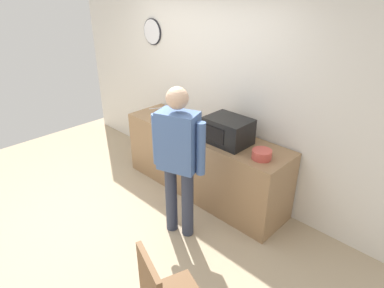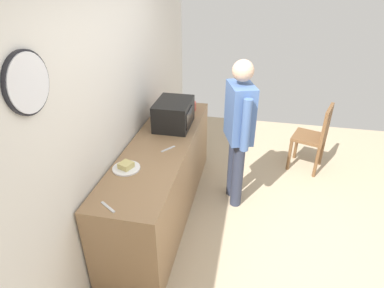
# 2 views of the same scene
# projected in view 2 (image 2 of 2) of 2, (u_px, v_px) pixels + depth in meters

# --- Properties ---
(ground_plane) EXTENTS (6.00, 6.00, 0.00)m
(ground_plane) POSITION_uv_depth(u_px,v_px,m) (270.00, 243.00, 3.28)
(ground_plane) COLOR tan
(back_wall) EXTENTS (5.40, 0.13, 2.60)m
(back_wall) POSITION_uv_depth(u_px,v_px,m) (109.00, 114.00, 2.93)
(back_wall) COLOR silver
(back_wall) RESTS_ON ground_plane
(kitchen_counter) EXTENTS (2.34, 0.62, 0.89)m
(kitchen_counter) POSITION_uv_depth(u_px,v_px,m) (162.00, 178.00, 3.53)
(kitchen_counter) COLOR #93704C
(kitchen_counter) RESTS_ON ground_plane
(microwave) EXTENTS (0.50, 0.39, 0.30)m
(microwave) POSITION_uv_depth(u_px,v_px,m) (174.00, 114.00, 3.59)
(microwave) COLOR black
(microwave) RESTS_ON kitchen_counter
(sandwich_plate) EXTENTS (0.25, 0.25, 0.07)m
(sandwich_plate) POSITION_uv_depth(u_px,v_px,m) (126.00, 167.00, 2.88)
(sandwich_plate) COLOR white
(sandwich_plate) RESTS_ON kitchen_counter
(salad_bowl) EXTENTS (0.21, 0.21, 0.10)m
(salad_bowl) POSITION_uv_depth(u_px,v_px,m) (188.00, 106.00, 4.06)
(salad_bowl) COLOR #C64C42
(salad_bowl) RESTS_ON kitchen_counter
(fork_utensil) EXTENTS (0.15, 0.12, 0.01)m
(fork_utensil) POSITION_uv_depth(u_px,v_px,m) (168.00, 149.00, 3.19)
(fork_utensil) COLOR silver
(fork_utensil) RESTS_ON kitchen_counter
(spoon_utensil) EXTENTS (0.11, 0.15, 0.01)m
(spoon_utensil) POSITION_uv_depth(u_px,v_px,m) (108.00, 207.00, 2.42)
(spoon_utensil) COLOR silver
(spoon_utensil) RESTS_ON kitchen_counter
(person_standing) EXTENTS (0.56, 0.36, 1.70)m
(person_standing) POSITION_uv_depth(u_px,v_px,m) (239.00, 125.00, 3.44)
(person_standing) COLOR #2F3548
(person_standing) RESTS_ON ground_plane
(wooden_chair) EXTENTS (0.51, 0.51, 0.94)m
(wooden_chair) POSITION_uv_depth(u_px,v_px,m) (316.00, 135.00, 4.25)
(wooden_chair) COLOR brown
(wooden_chair) RESTS_ON ground_plane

